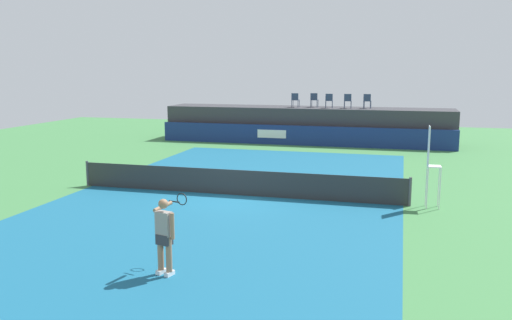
{
  "coord_description": "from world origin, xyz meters",
  "views": [
    {
      "loc": [
        5.83,
        -18.61,
        4.64
      ],
      "look_at": [
        0.23,
        2.0,
        1.0
      ],
      "focal_mm": 37.86,
      "sensor_mm": 36.0,
      "label": 1
    }
  ],
  "objects": [
    {
      "name": "ground_plane",
      "position": [
        0.0,
        3.0,
        0.0
      ],
      "size": [
        48.0,
        48.0,
        0.0
      ],
      "primitive_type": "plane",
      "color": "#3D7A42"
    },
    {
      "name": "court_inner",
      "position": [
        0.0,
        0.0,
        0.0
      ],
      "size": [
        12.0,
        22.0,
        0.0
      ],
      "primitive_type": "cube",
      "color": "#16597A",
      "rests_on": "ground"
    },
    {
      "name": "sponsor_wall",
      "position": [
        -0.01,
        13.5,
        0.6
      ],
      "size": [
        18.0,
        0.22,
        1.2
      ],
      "color": "navy",
      "rests_on": "ground"
    },
    {
      "name": "spectator_platform",
      "position": [
        0.0,
        15.3,
        1.1
      ],
      "size": [
        18.0,
        2.8,
        2.2
      ],
      "primitive_type": "cube",
      "color": "#38383D",
      "rests_on": "ground"
    },
    {
      "name": "spectator_chair_far_left",
      "position": [
        -0.75,
        15.11,
        2.69
      ],
      "size": [
        0.45,
        0.45,
        0.89
      ],
      "color": "#2D3D56",
      "rests_on": "spectator_platform"
    },
    {
      "name": "spectator_chair_left",
      "position": [
        0.4,
        15.48,
        2.69
      ],
      "size": [
        0.45,
        0.45,
        0.89
      ],
      "color": "#2D3D56",
      "rests_on": "spectator_platform"
    },
    {
      "name": "spectator_chair_center",
      "position": [
        1.41,
        14.99,
        2.69
      ],
      "size": [
        0.48,
        0.48,
        0.89
      ],
      "color": "#2D3D56",
      "rests_on": "spectator_platform"
    },
    {
      "name": "spectator_chair_right",
      "position": [
        2.55,
        15.04,
        2.69
      ],
      "size": [
        0.46,
        0.46,
        0.89
      ],
      "color": "#2D3D56",
      "rests_on": "spectator_platform"
    },
    {
      "name": "spectator_chair_far_right",
      "position": [
        3.73,
        15.17,
        2.69
      ],
      "size": [
        0.46,
        0.46,
        0.89
      ],
      "color": "#2D3D56",
      "rests_on": "spectator_platform"
    },
    {
      "name": "umpire_chair",
      "position": [
        6.82,
        -0.01,
        1.59
      ],
      "size": [
        0.46,
        0.46,
        2.76
      ],
      "color": "white",
      "rests_on": "ground"
    },
    {
      "name": "tennis_net",
      "position": [
        0.0,
        0.0,
        0.47
      ],
      "size": [
        12.4,
        0.02,
        0.95
      ],
      "primitive_type": "cube",
      "color": "#2D2D2D",
      "rests_on": "ground"
    },
    {
      "name": "net_post_near",
      "position": [
        -6.2,
        0.0,
        0.5
      ],
      "size": [
        0.1,
        0.1,
        1.0
      ],
      "primitive_type": "cylinder",
      "color": "#4C4C51",
      "rests_on": "ground"
    },
    {
      "name": "net_post_far",
      "position": [
        6.2,
        0.0,
        0.5
      ],
      "size": [
        0.1,
        0.1,
        1.0
      ],
      "primitive_type": "cylinder",
      "color": "#4C4C51",
      "rests_on": "ground"
    },
    {
      "name": "tennis_player",
      "position": [
        0.78,
        -7.86,
        0.96
      ],
      "size": [
        0.56,
        1.23,
        1.77
      ],
      "color": "white",
      "rests_on": "court_inner"
    },
    {
      "name": "tennis_ball",
      "position": [
        0.4,
        4.11,
        0.04
      ],
      "size": [
        0.07,
        0.07,
        0.07
      ],
      "primitive_type": "sphere",
      "color": "#D8EA33",
      "rests_on": "court_inner"
    }
  ]
}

